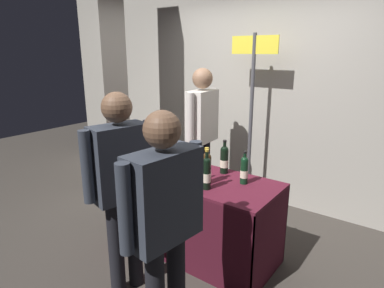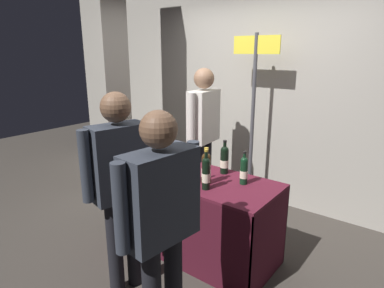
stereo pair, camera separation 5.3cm
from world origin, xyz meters
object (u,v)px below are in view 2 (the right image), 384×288
(tasting_table, at_px, (192,199))
(vendor_presenter, at_px, (204,126))
(concrete_pillar, at_px, (107,63))
(display_bottle_0, at_px, (224,159))
(flower_vase, at_px, (172,166))
(booth_signpost, at_px, (254,102))
(taster_foreground_right, at_px, (120,178))
(featured_wine_bottle, at_px, (244,170))
(wine_glass_near_vendor, at_px, (168,158))

(tasting_table, height_order, vendor_presenter, vendor_presenter)
(concrete_pillar, bearing_deg, display_bottle_0, -7.36)
(tasting_table, height_order, flower_vase, flower_vase)
(tasting_table, height_order, booth_signpost, booth_signpost)
(flower_vase, bearing_deg, booth_signpost, 86.66)
(concrete_pillar, distance_m, taster_foreground_right, 2.21)
(featured_wine_bottle, distance_m, booth_signpost, 1.24)
(concrete_pillar, height_order, taster_foreground_right, concrete_pillar)
(featured_wine_bottle, height_order, wine_glass_near_vendor, featured_wine_bottle)
(vendor_presenter, bearing_deg, display_bottle_0, 43.61)
(concrete_pillar, height_order, tasting_table, concrete_pillar)
(tasting_table, distance_m, booth_signpost, 1.41)
(wine_glass_near_vendor, bearing_deg, tasting_table, -4.41)
(taster_foreground_right, bearing_deg, tasting_table, 6.30)
(featured_wine_bottle, xyz_separation_m, booth_signpost, (-0.48, 1.06, 0.42))
(booth_signpost, bearing_deg, flower_vase, -93.34)
(flower_vase, bearing_deg, wine_glass_near_vendor, 138.09)
(concrete_pillar, distance_m, display_bottle_0, 2.14)
(featured_wine_bottle, relative_size, taster_foreground_right, 0.18)
(concrete_pillar, xyz_separation_m, featured_wine_bottle, (2.22, -0.37, -0.84))
(concrete_pillar, bearing_deg, wine_glass_near_vendor, -17.60)
(flower_vase, distance_m, booth_signpost, 1.43)
(vendor_presenter, distance_m, taster_foreground_right, 1.62)
(flower_vase, relative_size, vendor_presenter, 0.23)
(display_bottle_0, bearing_deg, booth_signpost, 102.49)
(wine_glass_near_vendor, distance_m, flower_vase, 0.33)
(display_bottle_0, xyz_separation_m, booth_signpost, (-0.21, 0.94, 0.41))
(booth_signpost, bearing_deg, taster_foreground_right, -92.79)
(tasting_table, bearing_deg, concrete_pillar, 164.72)
(wine_glass_near_vendor, bearing_deg, taster_foreground_right, -74.06)
(flower_vase, bearing_deg, taster_foreground_right, -91.49)
(tasting_table, xyz_separation_m, display_bottle_0, (0.21, 0.22, 0.38))
(vendor_presenter, bearing_deg, tasting_table, 24.08)
(featured_wine_bottle, bearing_deg, display_bottle_0, 156.73)
(concrete_pillar, relative_size, wine_glass_near_vendor, 26.28)
(display_bottle_0, relative_size, flower_vase, 0.82)
(tasting_table, height_order, display_bottle_0, display_bottle_0)
(concrete_pillar, relative_size, featured_wine_bottle, 11.86)
(flower_vase, relative_size, booth_signpost, 0.19)
(concrete_pillar, height_order, wine_glass_near_vendor, concrete_pillar)
(tasting_table, relative_size, flower_vase, 4.14)
(tasting_table, bearing_deg, flower_vase, -111.34)
(booth_signpost, bearing_deg, wine_glass_near_vendor, -105.77)
(tasting_table, bearing_deg, display_bottle_0, 46.33)
(display_bottle_0, relative_size, wine_glass_near_vendor, 2.43)
(concrete_pillar, bearing_deg, taster_foreground_right, -37.13)
(flower_vase, distance_m, taster_foreground_right, 0.58)
(concrete_pillar, relative_size, flower_vase, 8.85)
(concrete_pillar, height_order, booth_signpost, concrete_pillar)
(featured_wine_bottle, bearing_deg, tasting_table, -167.67)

